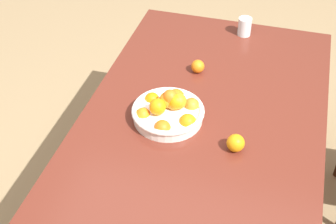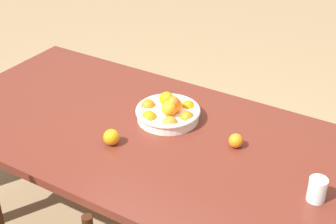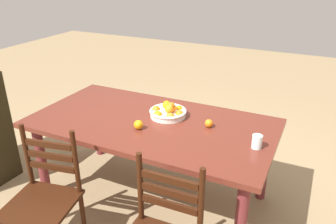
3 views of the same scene
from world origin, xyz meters
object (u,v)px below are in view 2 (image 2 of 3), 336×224
at_px(dining_table, 138,144).
at_px(orange_loose_1, 111,137).
at_px(fruit_bowl, 168,112).
at_px(drinking_glass, 317,190).
at_px(orange_loose_0, 236,141).

height_order(dining_table, orange_loose_1, orange_loose_1).
bearing_deg(fruit_bowl, orange_loose_1, 70.32).
height_order(orange_loose_1, drinking_glass, drinking_glass).
bearing_deg(fruit_bowl, dining_table, 58.70).
relative_size(fruit_bowl, drinking_glass, 3.19).
bearing_deg(drinking_glass, orange_loose_0, -21.61).
bearing_deg(orange_loose_1, fruit_bowl, -109.68).
height_order(dining_table, fruit_bowl, fruit_bowl).
bearing_deg(orange_loose_1, dining_table, -98.57).
distance_m(dining_table, drinking_glass, 0.89).
height_order(dining_table, drinking_glass, drinking_glass).
distance_m(orange_loose_0, drinking_glass, 0.44).
relative_size(dining_table, drinking_glass, 20.23).
bearing_deg(orange_loose_1, drinking_glass, -173.21).
xyz_separation_m(fruit_bowl, orange_loose_0, (-0.38, 0.04, -0.01)).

